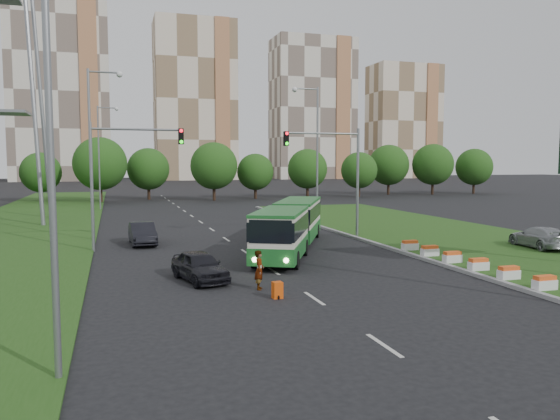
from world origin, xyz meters
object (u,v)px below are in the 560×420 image
object	(u,v)px
pedestrian	(259,270)
traffic_mast_left	(119,165)
shopping_trolley	(277,290)
articulated_bus	(286,225)
car_left_near	(200,266)
traffic_mast_median	(337,165)
car_left_far	(142,234)
car_median	(539,237)

from	to	relation	value
pedestrian	traffic_mast_left	bearing A→B (deg)	42.92
shopping_trolley	pedestrian	bearing A→B (deg)	93.87
pedestrian	articulated_bus	bearing A→B (deg)	-4.79
articulated_bus	car_left_near	distance (m)	10.09
traffic_mast_median	articulated_bus	bearing A→B (deg)	-143.25
traffic_mast_left	car_left_near	world-z (taller)	traffic_mast_left
traffic_mast_median	car_left_far	xyz separation A→B (m)	(-13.70, 1.20, -4.61)
articulated_bus	car_median	xyz separation A→B (m)	(15.29, -4.82, -0.74)
car_left_far	pedestrian	size ratio (longest dim) A/B	2.62
traffic_mast_left	car_left_near	xyz separation A→B (m)	(3.42, -10.30, -4.64)
pedestrian	shopping_trolley	xyz separation A→B (m)	(0.30, -1.74, -0.52)
traffic_mast_median	car_left_near	xyz separation A→B (m)	(-11.74, -11.30, -4.64)
articulated_bus	car_left_near	xyz separation A→B (m)	(-6.67, -7.52, -0.86)
traffic_mast_median	shopping_trolley	world-z (taller)	traffic_mast_median
articulated_bus	car_left_far	size ratio (longest dim) A/B	3.43
traffic_mast_left	pedestrian	xyz separation A→B (m)	(5.64, -12.80, -4.49)
shopping_trolley	car_median	bearing A→B (deg)	13.81
car_median	pedestrian	world-z (taller)	pedestrian
traffic_mast_median	car_median	world-z (taller)	traffic_mast_median
car_median	shopping_trolley	distance (m)	20.64
traffic_mast_left	pedestrian	distance (m)	14.69
car_median	traffic_mast_median	bearing A→B (deg)	-33.43
car_left_far	car_left_near	bearing A→B (deg)	-83.68
traffic_mast_median	traffic_mast_left	xyz separation A→B (m)	(-15.16, -1.00, 0.00)
pedestrian	shopping_trolley	world-z (taller)	pedestrian
car_left_near	car_median	distance (m)	22.13
articulated_bus	shopping_trolley	xyz separation A→B (m)	(-4.15, -11.75, -1.22)
articulated_bus	car_left_far	distance (m)	10.00
shopping_trolley	car_left_near	bearing A→B (deg)	114.94
traffic_mast_left	car_median	bearing A→B (deg)	-16.68
shopping_trolley	articulated_bus	bearing A→B (deg)	64.74
car_median	traffic_mast_left	bearing A→B (deg)	-10.02
traffic_mast_median	car_median	size ratio (longest dim) A/B	1.72
traffic_mast_median	shopping_trolley	size ratio (longest dim) A/B	11.70
articulated_bus	pedestrian	world-z (taller)	articulated_bus
traffic_mast_left	articulated_bus	xyz separation A→B (m)	(10.09, -2.79, -3.79)
traffic_mast_left	traffic_mast_median	bearing A→B (deg)	3.77
traffic_mast_left	car_median	distance (m)	26.88
pedestrian	shopping_trolley	bearing A→B (deg)	-151.17
car_left_far	pedestrian	world-z (taller)	pedestrian
traffic_mast_median	car_left_near	size ratio (longest dim) A/B	1.93
articulated_bus	pedestrian	size ratio (longest dim) A/B	8.98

